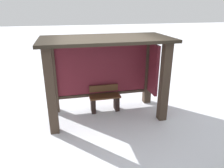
% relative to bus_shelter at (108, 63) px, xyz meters
% --- Properties ---
extents(ground_plane, '(60.00, 60.00, 0.00)m').
position_rel_bus_shelter_xyz_m(ground_plane, '(-0.09, -0.16, -1.51)').
color(ground_plane, white).
extents(bus_shelter, '(3.38, 1.62, 2.23)m').
position_rel_bus_shelter_xyz_m(bus_shelter, '(0.00, 0.00, 0.00)').
color(bus_shelter, '#3A2C22').
rests_on(bus_shelter, ground).
extents(bench_left_inside, '(0.92, 0.36, 0.77)m').
position_rel_bus_shelter_xyz_m(bench_left_inside, '(-0.09, 0.13, -1.16)').
color(bench_left_inside, '#4F301B').
rests_on(bench_left_inside, ground).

